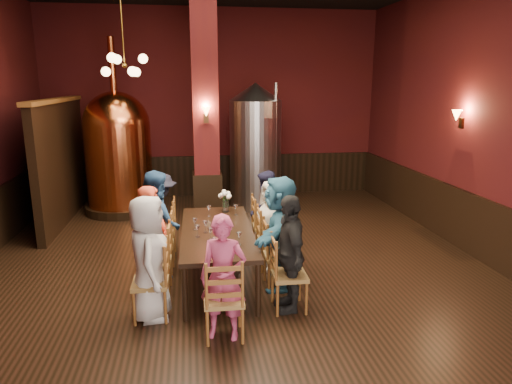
{
  "coord_description": "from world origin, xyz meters",
  "views": [
    {
      "loc": [
        -0.62,
        -6.33,
        2.8
      ],
      "look_at": [
        0.33,
        0.2,
        1.2
      ],
      "focal_mm": 32.0,
      "sensor_mm": 36.0,
      "label": 1
    }
  ],
  "objects": [
    {
      "name": "chair_7",
      "position": [
        0.58,
        0.83,
        0.46
      ],
      "size": [
        0.47,
        0.47,
        0.92
      ],
      "primitive_type": null,
      "rotation": [
        0.0,
        0.0,
        1.55
      ],
      "color": "brown",
      "rests_on": "ground"
    },
    {
      "name": "wine_glass_8",
      "position": [
        -0.36,
        -0.96,
        0.83
      ],
      "size": [
        0.07,
        0.07,
        0.17
      ],
      "primitive_type": null,
      "color": "white",
      "rests_on": "dining_table"
    },
    {
      "name": "wine_glass_7",
      "position": [
        -0.36,
        0.53,
        0.83
      ],
      "size": [
        0.07,
        0.07,
        0.17
      ],
      "primitive_type": null,
      "color": "white",
      "rests_on": "dining_table"
    },
    {
      "name": "wainscot_right",
      "position": [
        3.96,
        0.0,
        0.5
      ],
      "size": [
        0.08,
        9.9,
        1.0
      ],
      "primitive_type": "cube",
      "color": "black",
      "rests_on": "ground"
    },
    {
      "name": "wine_glass_6",
      "position": [
        -0.22,
        -0.21,
        0.83
      ],
      "size": [
        0.07,
        0.07,
        0.17
      ],
      "primitive_type": null,
      "color": "white",
      "rests_on": "dining_table"
    },
    {
      "name": "wine_glass_1",
      "position": [
        -0.45,
        -0.25,
        0.83
      ],
      "size": [
        0.07,
        0.07,
        0.17
      ],
      "primitive_type": null,
      "color": "white",
      "rests_on": "dining_table"
    },
    {
      "name": "person_3",
      "position": [
        -1.12,
        0.86,
        0.7
      ],
      "size": [
        0.58,
        0.94,
        1.4
      ],
      "primitive_type": "imported",
      "rotation": [
        0.0,
        0.0,
        1.64
      ],
      "color": "black",
      "rests_on": "ground"
    },
    {
      "name": "person_0",
      "position": [
        -1.15,
        -1.14,
        0.76
      ],
      "size": [
        0.52,
        0.77,
        1.53
      ],
      "primitive_type": "imported",
      "rotation": [
        0.0,
        0.0,
        1.62
      ],
      "color": "silver",
      "rests_on": "ground"
    },
    {
      "name": "rose_vase",
      "position": [
        -0.09,
        0.76,
        0.99
      ],
      "size": [
        0.21,
        0.21,
        0.36
      ],
      "color": "white",
      "rests_on": "dining_table"
    },
    {
      "name": "sconce_wall",
      "position": [
        3.9,
        0.8,
        2.2
      ],
      "size": [
        0.2,
        0.2,
        0.36
      ],
      "primitive_type": null,
      "rotation": [
        0.0,
        0.0,
        1.57
      ],
      "color": "black",
      "rests_on": "room"
    },
    {
      "name": "chair_3",
      "position": [
        -1.12,
        0.86,
        0.46
      ],
      "size": [
        0.47,
        0.47,
        0.92
      ],
      "primitive_type": null,
      "rotation": [
        0.0,
        0.0,
        -1.59
      ],
      "color": "brown",
      "rests_on": "ground"
    },
    {
      "name": "chair_1",
      "position": [
        -1.14,
        -0.47,
        0.46
      ],
      "size": [
        0.47,
        0.47,
        0.92
      ],
      "primitive_type": null,
      "rotation": [
        0.0,
        0.0,
        -1.59
      ],
      "color": "brown",
      "rests_on": "ground"
    },
    {
      "name": "column",
      "position": [
        -0.3,
        2.8,
        2.25
      ],
      "size": [
        0.58,
        0.58,
        4.5
      ],
      "primitive_type": "cube",
      "color": "#44100E",
      "rests_on": "ground"
    },
    {
      "name": "person_1",
      "position": [
        -1.14,
        -0.47,
        0.75
      ],
      "size": [
        0.52,
        0.63,
        1.49
      ],
      "primitive_type": "imported",
      "rotation": [
        0.0,
        0.0,
        1.23
      ],
      "color": "#B5351F",
      "rests_on": "ground"
    },
    {
      "name": "chair_4",
      "position": [
        0.55,
        -1.17,
        0.46
      ],
      "size": [
        0.47,
        0.47,
        0.92
      ],
      "primitive_type": null,
      "rotation": [
        0.0,
        0.0,
        1.55
      ],
      "color": "brown",
      "rests_on": "ground"
    },
    {
      "name": "person_5",
      "position": [
        0.56,
        -0.5,
        0.79
      ],
      "size": [
        0.92,
        1.54,
        1.58
      ],
      "primitive_type": "imported",
      "rotation": [
        0.0,
        0.0,
        4.38
      ],
      "color": "#2A607E",
      "rests_on": "ground"
    },
    {
      "name": "sconce_column",
      "position": [
        -0.3,
        2.5,
        2.2
      ],
      "size": [
        0.2,
        0.2,
        0.36
      ],
      "primitive_type": null,
      "rotation": [
        0.0,
        0.0,
        3.14
      ],
      "color": "black",
      "rests_on": "column"
    },
    {
      "name": "person_6",
      "position": [
        0.57,
        0.16,
        0.69
      ],
      "size": [
        0.63,
        0.78,
        1.38
      ],
      "primitive_type": "imported",
      "rotation": [
        0.0,
        0.0,
        5.03
      ],
      "color": "beige",
      "rests_on": "ground"
    },
    {
      "name": "partition",
      "position": [
        -3.2,
        3.2,
        1.2
      ],
      "size": [
        0.22,
        3.5,
        2.4
      ],
      "primitive_type": "cube",
      "color": "black",
      "rests_on": "ground"
    },
    {
      "name": "chair_6",
      "position": [
        0.57,
        0.16,
        0.46
      ],
      "size": [
        0.47,
        0.47,
        0.92
      ],
      "primitive_type": null,
      "rotation": [
        0.0,
        0.0,
        1.55
      ],
      "color": "brown",
      "rests_on": "ground"
    },
    {
      "name": "person_4",
      "position": [
        0.55,
        -1.17,
        0.74
      ],
      "size": [
        0.38,
        0.88,
        1.49
      ],
      "primitive_type": "imported",
      "rotation": [
        0.0,
        0.0,
        4.73
      ],
      "color": "black",
      "rests_on": "ground"
    },
    {
      "name": "wine_glass_5",
      "position": [
        -0.56,
        -0.43,
        0.83
      ],
      "size": [
        0.07,
        0.07,
        0.17
      ],
      "primitive_type": null,
      "color": "white",
      "rests_on": "dining_table"
    },
    {
      "name": "chair_0",
      "position": [
        -1.15,
        -1.14,
        0.46
      ],
      "size": [
        0.47,
        0.47,
        0.92
      ],
      "primitive_type": null,
      "rotation": [
        0.0,
        0.0,
        -1.59
      ],
      "color": "brown",
      "rests_on": "ground"
    },
    {
      "name": "wine_glass_3",
      "position": [
        0.06,
        0.55,
        0.83
      ],
      "size": [
        0.07,
        0.07,
        0.17
      ],
      "primitive_type": null,
      "color": "white",
      "rests_on": "dining_table"
    },
    {
      "name": "person_7",
      "position": [
        0.58,
        0.83,
        0.69
      ],
      "size": [
        0.45,
        0.72,
        1.39
      ],
      "primitive_type": "imported",
      "rotation": [
        0.0,
        0.0,
        4.52
      ],
      "color": "#1C1B36",
      "rests_on": "ground"
    },
    {
      "name": "wine_glass_4",
      "position": [
        -0.4,
        -0.57,
        0.83
      ],
      "size": [
        0.07,
        0.07,
        0.17
      ],
      "primitive_type": null,
      "color": "white",
      "rests_on": "dining_table"
    },
    {
      "name": "dining_table",
      "position": [
        -0.28,
        -0.15,
        0.69
      ],
      "size": [
        1.04,
        2.42,
        0.75
      ],
      "rotation": [
        0.0,
        0.0,
        -0.02
      ],
      "color": "black",
      "rests_on": "ground"
    },
    {
      "name": "chair_5",
      "position": [
        0.56,
        -0.5,
        0.46
      ],
      "size": [
        0.47,
        0.47,
        0.92
      ],
      "primitive_type": null,
      "rotation": [
        0.0,
        0.0,
        1.55
      ],
      "color": "brown",
      "rests_on": "ground"
    },
    {
      "name": "steel_vessel",
      "position": [
        0.83,
        3.73,
        1.39
      ],
      "size": [
        1.36,
        1.36,
        2.78
      ],
      "rotation": [
        0.0,
        0.0,
        0.21
      ],
      "color": "#B2B2B7",
      "rests_on": "ground"
    },
    {
      "name": "chair_2",
      "position": [
        -1.13,
        0.19,
        0.46
      ],
      "size": [
        0.47,
        0.47,
        0.92
      ],
      "primitive_type": null,
      "rotation": [
        0.0,
        0.0,
        -1.59
      ],
      "color": "brown",
      "rests_on": "ground"
    },
    {
      "name": "person_8",
      "position": [
        -0.31,
        -1.7,
        0.71
      ],
      "size": [
        0.59,
        0.47,
        1.42
      ],
      "primitive_type": "imported",
      "rotation": [
        0.0,
        0.0,
        6.0
      ],
      "color": "#AF3A63",
      "rests_on": "ground"
    },
    {
      "name": "wainscot_back",
      "position": [
        0.0,
        4.96,
        0.5
      ],
      "size": [
        7.9,
        0.08,
        1.0
      ],
      "primitive_type": "cube",
      "color": "black",
      "rests_on": "ground"
    },
    {
      "name": "room",
      "position": [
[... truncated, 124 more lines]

